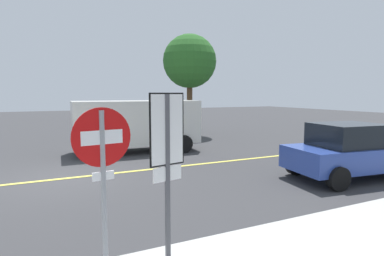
% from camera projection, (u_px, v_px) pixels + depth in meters
% --- Properties ---
extents(ground_plane, '(80.00, 80.00, 0.00)m').
position_uv_depth(ground_plane, '(63.00, 179.00, 9.32)').
color(ground_plane, '#38383A').
extents(lane_marking_centre, '(28.00, 0.16, 0.01)m').
position_uv_depth(lane_marking_centre, '(159.00, 168.00, 10.60)').
color(lane_marking_centre, '#E0D14C').
extents(stop_sign, '(0.76, 0.13, 2.34)m').
position_uv_depth(stop_sign, '(103.00, 165.00, 4.03)').
color(stop_sign, gray).
rests_on(stop_sign, ground_plane).
extents(speed_limit_sign, '(0.53, 0.12, 2.52)m').
position_uv_depth(speed_limit_sign, '(167.00, 149.00, 4.30)').
color(speed_limit_sign, '#4C4C51').
rests_on(speed_limit_sign, ground_plane).
extents(white_van, '(5.27, 2.42, 2.20)m').
position_uv_depth(white_van, '(137.00, 123.00, 13.54)').
color(white_van, silver).
rests_on(white_van, ground_plane).
extents(car_blue_crossing, '(4.01, 2.32, 1.64)m').
position_uv_depth(car_blue_crossing, '(350.00, 151.00, 9.32)').
color(car_blue_crossing, '#2D479E').
rests_on(car_blue_crossing, ground_plane).
extents(tree_left_verge, '(3.13, 3.13, 5.96)m').
position_uv_depth(tree_left_verge, '(190.00, 62.00, 18.52)').
color(tree_left_verge, '#513823').
rests_on(tree_left_verge, ground_plane).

